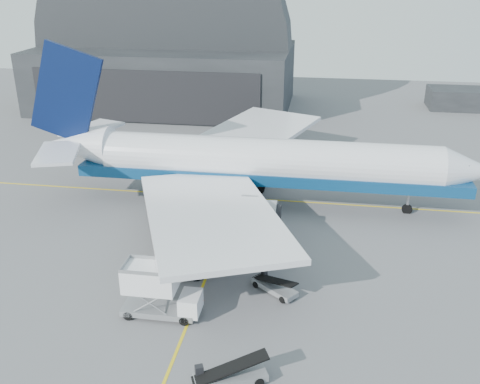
% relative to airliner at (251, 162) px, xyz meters
% --- Properties ---
extents(ground, '(200.00, 200.00, 0.00)m').
position_rel_airliner_xyz_m(ground, '(-1.72, -18.68, -5.36)').
color(ground, '#565659').
rests_on(ground, ground).
extents(taxi_lines, '(80.00, 42.12, 0.02)m').
position_rel_airliner_xyz_m(taxi_lines, '(-1.72, -6.02, -5.35)').
color(taxi_lines, gold).
rests_on(taxi_lines, ground).
extents(hangar, '(50.00, 28.30, 28.00)m').
position_rel_airliner_xyz_m(hangar, '(-23.72, 46.26, 4.19)').
color(hangar, black).
rests_on(hangar, ground).
extents(distant_bldg_a, '(14.00, 8.00, 4.00)m').
position_rel_airliner_xyz_m(distant_bldg_a, '(36.28, 53.32, -5.36)').
color(distant_bldg_a, black).
rests_on(distant_bldg_a, ground).
extents(airliner, '(54.54, 52.89, 19.14)m').
position_rel_airliner_xyz_m(airliner, '(0.00, 0.00, 0.00)').
color(airliner, white).
rests_on(airliner, ground).
extents(catering_truck, '(6.56, 2.57, 4.50)m').
position_rel_airliner_xyz_m(catering_truck, '(-4.36, -23.67, -3.08)').
color(catering_truck, gray).
rests_on(catering_truck, ground).
extents(pushback_tug, '(4.92, 3.59, 2.05)m').
position_rel_airliner_xyz_m(pushback_tug, '(-4.18, -17.38, -4.58)').
color(pushback_tug, black).
rests_on(pushback_tug, ground).
extents(belt_loader_a, '(5.38, 3.65, 2.05)m').
position_rel_airliner_xyz_m(belt_loader_a, '(2.81, -30.61, -4.72)').
color(belt_loader_a, gray).
rests_on(belt_loader_a, ground).
extents(belt_loader_b, '(4.46, 3.92, 1.81)m').
position_rel_airliner_xyz_m(belt_loader_b, '(4.77, -18.79, -4.80)').
color(belt_loader_b, gray).
rests_on(belt_loader_b, ground).
extents(traffic_cone, '(0.31, 0.31, 0.45)m').
position_rel_airliner_xyz_m(traffic_cone, '(-1.27, -21.29, -5.14)').
color(traffic_cone, '#DD5507').
rests_on(traffic_cone, ground).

